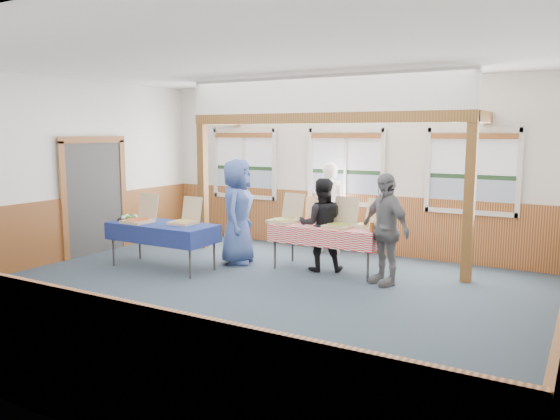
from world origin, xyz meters
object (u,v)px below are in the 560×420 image
at_px(table_right, 328,229).
at_px(woman_white, 329,208).
at_px(woman_black, 321,225).
at_px(man_blue, 237,212).
at_px(table_left, 162,227).
at_px(person_grey, 385,229).

height_order(table_right, woman_white, woman_white).
bearing_deg(woman_black, woman_white, -97.22).
bearing_deg(man_blue, table_left, 116.61).
bearing_deg(woman_white, man_blue, 42.25).
bearing_deg(table_right, woman_white, 137.78).
xyz_separation_m(table_left, woman_white, (1.89, 2.47, 0.15)).
relative_size(table_left, woman_white, 1.17).
height_order(woman_black, person_grey, person_grey).
bearing_deg(man_blue, woman_black, -99.35).
distance_m(woman_white, person_grey, 2.24).
bearing_deg(table_right, man_blue, -145.61).
xyz_separation_m(table_right, man_blue, (-1.57, -0.30, 0.20)).
distance_m(woman_black, man_blue, 1.50).
distance_m(table_right, person_grey, 1.11).
bearing_deg(table_left, table_right, 49.03).
height_order(table_right, man_blue, man_blue).
bearing_deg(woman_black, table_right, 165.66).
relative_size(table_right, woman_black, 1.30).
distance_m(woman_white, woman_black, 1.36).
xyz_separation_m(woman_black, person_grey, (1.17, -0.26, 0.07)).
bearing_deg(woman_white, table_right, 99.54).
height_order(woman_white, man_blue, man_blue).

